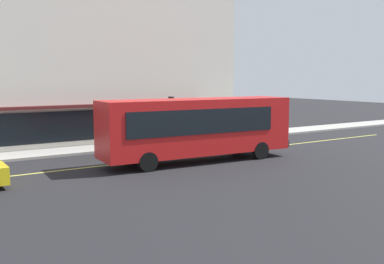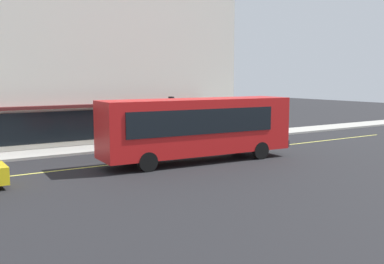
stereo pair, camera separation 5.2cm
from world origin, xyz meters
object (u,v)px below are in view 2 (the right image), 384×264
(pedestrian_waiting, at_px, (256,119))
(traffic_light, at_px, (172,108))
(bus, at_px, (198,126))
(pedestrian_at_corner, at_px, (120,130))

(pedestrian_waiting, bearing_deg, traffic_light, -173.64)
(bus, height_order, pedestrian_waiting, bus)
(bus, bearing_deg, traffic_light, 72.86)
(bus, relative_size, traffic_light, 3.52)
(bus, xyz_separation_m, pedestrian_at_corner, (-1.74, 6.71, -0.75))
(bus, relative_size, pedestrian_waiting, 6.20)
(traffic_light, xyz_separation_m, pedestrian_waiting, (8.52, 0.95, -1.28))
(traffic_light, bearing_deg, pedestrian_at_corner, 172.66)
(pedestrian_at_corner, bearing_deg, pedestrian_waiting, 2.25)
(traffic_light, distance_m, pedestrian_at_corner, 3.91)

